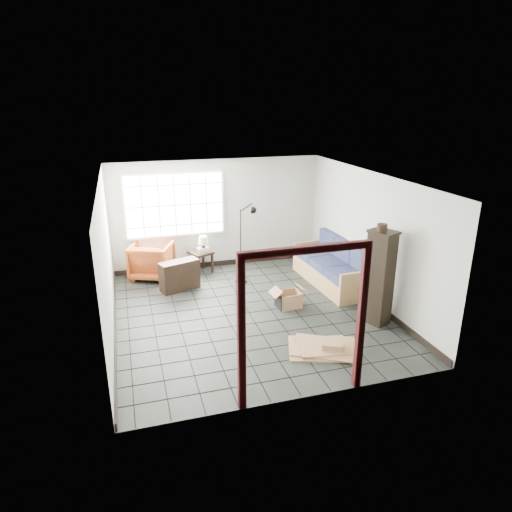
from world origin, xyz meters
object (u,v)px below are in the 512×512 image
object	(u,v)px
armchair	(152,259)
tall_shelf	(379,277)
futon_sofa	(334,268)
side_table	(201,255)

from	to	relation	value
armchair	tall_shelf	world-z (taller)	tall_shelf
armchair	tall_shelf	bearing A→B (deg)	160.40
futon_sofa	tall_shelf	size ratio (longest dim) A/B	1.30
side_table	tall_shelf	world-z (taller)	tall_shelf
futon_sofa	armchair	world-z (taller)	futon_sofa
futon_sofa	armchair	bearing A→B (deg)	155.17
armchair	side_table	xyz separation A→B (m)	(1.13, 0.00, -0.02)
side_table	tall_shelf	bearing A→B (deg)	-52.32
armchair	tall_shelf	xyz separation A→B (m)	(3.78, -3.42, 0.44)
tall_shelf	armchair	bearing A→B (deg)	115.74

